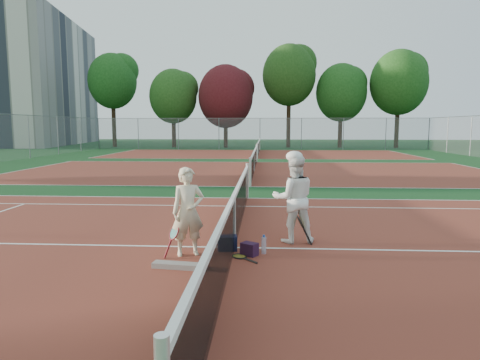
% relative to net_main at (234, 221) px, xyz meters
% --- Properties ---
extents(ground, '(130.00, 130.00, 0.00)m').
position_rel_net_main_xyz_m(ground, '(0.00, 0.00, -0.51)').
color(ground, '#0E3515').
rests_on(ground, ground).
extents(court_main, '(23.77, 10.97, 0.01)m').
position_rel_net_main_xyz_m(court_main, '(0.00, 0.00, -0.51)').
color(court_main, maroon).
rests_on(court_main, ground).
extents(court_far_a, '(23.77, 10.97, 0.01)m').
position_rel_net_main_xyz_m(court_far_a, '(0.00, 13.50, -0.51)').
color(court_far_a, maroon).
rests_on(court_far_a, ground).
extents(court_far_b, '(23.77, 10.97, 0.01)m').
position_rel_net_main_xyz_m(court_far_b, '(0.00, 27.00, -0.51)').
color(court_far_b, maroon).
rests_on(court_far_b, ground).
extents(net_main, '(0.10, 10.98, 1.02)m').
position_rel_net_main_xyz_m(net_main, '(0.00, 0.00, 0.00)').
color(net_main, black).
rests_on(net_main, ground).
extents(net_far_a, '(0.10, 10.98, 1.02)m').
position_rel_net_main_xyz_m(net_far_a, '(0.00, 13.50, 0.00)').
color(net_far_a, black).
rests_on(net_far_a, ground).
extents(net_far_b, '(0.10, 10.98, 1.02)m').
position_rel_net_main_xyz_m(net_far_b, '(0.00, 27.00, 0.00)').
color(net_far_b, black).
rests_on(net_far_b, ground).
extents(fence_back, '(32.00, 0.06, 3.00)m').
position_rel_net_main_xyz_m(fence_back, '(0.00, 34.00, 0.99)').
color(fence_back, slate).
rests_on(fence_back, ground).
extents(apartment_block, '(12.96, 23.18, 15.00)m').
position_rel_net_main_xyz_m(apartment_block, '(-28.00, 44.00, 6.99)').
color(apartment_block, beige).
rests_on(apartment_block, ground).
extents(player_a, '(0.66, 0.55, 1.54)m').
position_rel_net_main_xyz_m(player_a, '(-0.77, -0.49, 0.26)').
color(player_a, beige).
rests_on(player_a, ground).
extents(player_b, '(0.90, 0.74, 1.71)m').
position_rel_net_main_xyz_m(player_b, '(1.11, 0.48, 0.35)').
color(player_b, white).
rests_on(player_b, ground).
extents(racket_red, '(0.39, 0.39, 0.55)m').
position_rel_net_main_xyz_m(racket_red, '(-1.00, -0.58, -0.23)').
color(racket_red, maroon).
rests_on(racket_red, ground).
extents(racket_black_held, '(0.32, 0.30, 0.55)m').
position_rel_net_main_xyz_m(racket_black_held, '(1.24, 0.24, -0.24)').
color(racket_black_held, black).
rests_on(racket_black_held, ground).
extents(racket_spare, '(0.60, 0.63, 0.04)m').
position_rel_net_main_xyz_m(racket_spare, '(0.13, -0.57, -0.49)').
color(racket_spare, black).
rests_on(racket_spare, ground).
extents(sports_bag_navy, '(0.37, 0.29, 0.27)m').
position_rel_net_main_xyz_m(sports_bag_navy, '(-0.12, -0.18, -0.38)').
color(sports_bag_navy, black).
rests_on(sports_bag_navy, ground).
extents(sports_bag_purple, '(0.34, 0.31, 0.22)m').
position_rel_net_main_xyz_m(sports_bag_purple, '(0.30, -0.46, -0.40)').
color(sports_bag_purple, black).
rests_on(sports_bag_purple, ground).
extents(net_cover_canvas, '(0.85, 0.30, 0.09)m').
position_rel_net_main_xyz_m(net_cover_canvas, '(-0.80, -1.21, -0.47)').
color(net_cover_canvas, slate).
rests_on(net_cover_canvas, ground).
extents(water_bottle, '(0.09, 0.09, 0.30)m').
position_rel_net_main_xyz_m(water_bottle, '(0.55, -0.34, -0.36)').
color(water_bottle, '#C9DEFF').
rests_on(water_bottle, ground).
extents(tree_back_0, '(5.13, 5.13, 9.98)m').
position_rel_net_main_xyz_m(tree_back_0, '(-15.90, 38.15, 6.49)').
color(tree_back_0, '#382314').
rests_on(tree_back_0, ground).
extents(tree_back_1, '(4.97, 4.97, 8.21)m').
position_rel_net_main_xyz_m(tree_back_1, '(-9.20, 37.52, 4.82)').
color(tree_back_1, '#382314').
rests_on(tree_back_1, ground).
extents(tree_back_maroon, '(5.69, 5.69, 8.57)m').
position_rel_net_main_xyz_m(tree_back_maroon, '(-3.64, 37.28, 4.78)').
color(tree_back_maroon, '#382314').
rests_on(tree_back_maroon, ground).
extents(tree_back_3, '(5.53, 5.53, 10.67)m').
position_rel_net_main_xyz_m(tree_back_3, '(2.94, 37.87, 6.95)').
color(tree_back_3, '#382314').
rests_on(tree_back_3, ground).
extents(tree_back_4, '(5.20, 5.20, 8.67)m').
position_rel_net_main_xyz_m(tree_back_4, '(8.32, 37.80, 5.15)').
color(tree_back_4, '#382314').
rests_on(tree_back_4, ground).
extents(tree_back_5, '(5.77, 5.77, 9.98)m').
position_rel_net_main_xyz_m(tree_back_5, '(14.09, 37.68, 6.13)').
color(tree_back_5, '#382314').
rests_on(tree_back_5, ground).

